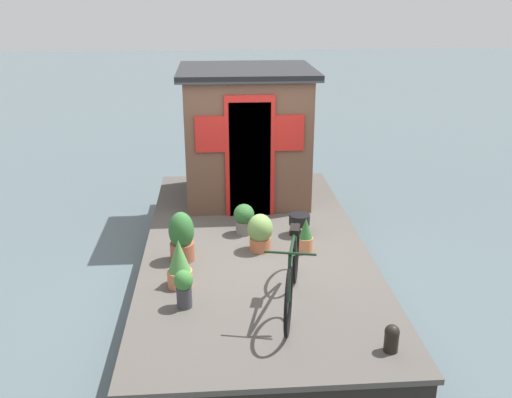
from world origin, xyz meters
TOP-DOWN VIEW (x-y plane):
  - ground_plane at (0.00, 0.00)m, footprint 60.00×60.00m
  - houseboat_deck at (0.00, 0.00)m, footprint 5.84×2.89m
  - houseboat_cabin at (1.81, 0.00)m, footprint 1.83×2.06m
  - bicycle at (-1.58, -0.28)m, footprint 1.73×0.54m
  - potted_plant_geranium at (-0.43, 0.94)m, footprint 0.31×0.31m
  - potted_plant_basil at (-1.08, 0.94)m, footprint 0.29×0.29m
  - potted_plant_sage at (-0.32, -0.63)m, footprint 0.20×0.20m
  - potted_plant_thyme at (-0.23, -0.05)m, footprint 0.33×0.33m
  - potted_plant_rosemary at (-1.55, 0.86)m, footprint 0.20×0.20m
  - potted_plant_lavender at (0.32, 0.13)m, footprint 0.28×0.28m
  - charcoal_grill at (0.22, -0.63)m, footprint 0.29×0.29m
  - mooring_bollard at (-2.48, -1.10)m, footprint 0.14×0.14m

SIDE VIEW (x-z plane):
  - ground_plane at x=0.00m, z-range 0.00..0.00m
  - houseboat_deck at x=0.00m, z-range 0.00..0.51m
  - mooring_bollard at x=-2.48m, z-range 0.51..0.79m
  - charcoal_grill at x=0.22m, z-range 0.57..0.86m
  - potted_plant_sage at x=-0.32m, z-range 0.49..0.96m
  - potted_plant_lavender at x=0.32m, z-range 0.52..0.95m
  - potted_plant_rosemary at x=-1.55m, z-range 0.53..0.96m
  - potted_plant_thyme at x=-0.23m, z-range 0.51..1.01m
  - potted_plant_basil at x=-1.08m, z-range 0.49..1.06m
  - potted_plant_geranium at x=-0.43m, z-range 0.50..1.14m
  - bicycle at x=-1.58m, z-range 0.47..1.31m
  - houseboat_cabin at x=1.81m, z-range 0.51..2.58m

